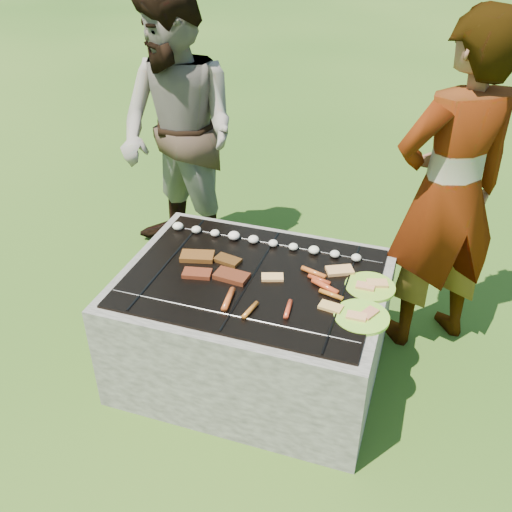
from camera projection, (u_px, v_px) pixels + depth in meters
The scene contains 10 objects.
lawn at pixel (253, 368), 3.13m from camera, with size 60.00×60.00×0.00m, color #204812.
fire_pit at pixel (253, 328), 2.98m from camera, with size 1.30×1.00×0.62m.
mushrooms at pixel (257, 240), 3.05m from camera, with size 1.06×0.06×0.04m.
pork_slabs at pixel (213, 266), 2.85m from camera, with size 0.41×0.26×0.02m.
sausages at pixel (290, 292), 2.67m from camera, with size 0.52×0.48×0.03m.
bread_on_grate at pixel (320, 281), 2.75m from camera, with size 0.44×0.40×0.02m.
plate_far at pixel (370, 287), 2.73m from camera, with size 0.31×0.31×0.03m.
plate_near at pixel (362, 317), 2.54m from camera, with size 0.28×0.28×0.03m.
cook at pixel (449, 195), 2.89m from camera, with size 0.66×0.44×1.82m, color #A59489.
bystander at pixel (179, 135), 3.61m from camera, with size 0.87×0.68×1.80m, color gray.
Camera 1 is at (0.75, -2.17, 2.21)m, focal length 40.00 mm.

